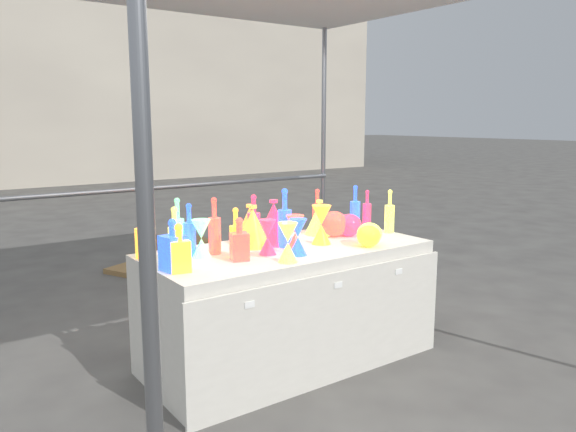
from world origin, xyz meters
TOP-DOWN VIEW (x-y plane):
  - ground at (0.00, 0.00)m, footprint 80.00×80.00m
  - display_table at (0.00, -0.01)m, footprint 1.84×0.83m
  - background_building at (4.00, 14.00)m, footprint 14.00×6.00m
  - cardboard_box_closed at (0.30, 2.20)m, footprint 0.54×0.43m
  - cardboard_box_flat at (0.04, 2.70)m, footprint 0.73×0.65m
  - bottle_0 at (-0.85, 0.27)m, footprint 0.09×0.09m
  - bottle_1 at (-0.60, 0.15)m, footprint 0.09×0.09m
  - bottle_2 at (-0.45, 0.12)m, footprint 0.09×0.09m
  - bottle_3 at (-0.12, 0.22)m, footprint 0.09×0.09m
  - bottle_4 at (-0.73, 0.07)m, footprint 0.09×0.09m
  - bottle_5 at (-0.65, 0.20)m, footprint 0.08×0.08m
  - bottle_6 at (-0.39, -0.02)m, footprint 0.08×0.08m
  - bottle_7 at (-0.01, 0.03)m, footprint 0.10×0.10m
  - decanter_0 at (-0.80, -0.13)m, footprint 0.12×0.12m
  - decanter_1 at (-0.41, -0.10)m, footprint 0.12×0.12m
  - decanter_2 at (-0.81, -0.09)m, footprint 0.13×0.13m
  - hourglass_0 at (-0.02, -0.10)m, footprint 0.14×0.14m
  - hourglass_1 at (-0.21, -0.08)m, footprint 0.11×0.11m
  - hourglass_2 at (-0.22, -0.30)m, footprint 0.12×0.12m
  - hourglass_3 at (-0.56, 0.08)m, footprint 0.15×0.15m
  - hourglass_4 at (0.23, -0.04)m, footprint 0.14×0.14m
  - hourglass_5 at (-0.07, -0.20)m, footprint 0.13×0.13m
  - globe_0 at (0.42, -0.28)m, footprint 0.20×0.20m
  - globe_1 at (0.46, -0.25)m, footprint 0.19×0.19m
  - globe_2 at (0.46, 0.09)m, footprint 0.25×0.25m
  - globe_3 at (0.55, 0.04)m, footprint 0.22×0.22m
  - lampshade_0 at (-0.11, 0.28)m, footprint 0.24×0.24m
  - lampshade_1 at (-0.17, 0.15)m, footprint 0.28×0.28m
  - lampshade_2 at (-0.01, 0.14)m, footprint 0.32×0.32m
  - lampshade_3 at (0.42, 0.21)m, footprint 0.27×0.27m
  - bottle_8 at (0.74, 0.19)m, footprint 0.08×0.08m
  - bottle_9 at (0.47, 0.30)m, footprint 0.08×0.08m
  - bottle_10 at (0.86, 0.19)m, footprint 0.07×0.07m
  - bottle_11 at (0.86, -0.04)m, footprint 0.09×0.09m

SIDE VIEW (x-z plane):
  - ground at x=0.00m, z-range 0.00..0.00m
  - cardboard_box_flat at x=0.04m, z-range 0.00..0.05m
  - cardboard_box_closed at x=0.30m, z-range 0.00..0.36m
  - display_table at x=0.00m, z-range 0.00..0.75m
  - globe_0 at x=0.42m, z-range 0.75..0.87m
  - globe_1 at x=0.46m, z-range 0.75..0.88m
  - globe_3 at x=0.55m, z-range 0.75..0.89m
  - globe_2 at x=0.46m, z-range 0.75..0.90m
  - hourglass_1 at x=-0.21m, z-range 0.75..0.96m
  - hourglass_5 at x=-0.07m, z-range 0.75..0.97m
  - hourglass_0 at x=-0.02m, z-range 0.75..0.97m
  - hourglass_3 at x=-0.56m, z-range 0.75..0.97m
  - hourglass_2 at x=-0.22m, z-range 0.75..0.98m
  - lampshade_3 at x=0.42m, z-range 0.75..0.99m
  - decanter_1 at x=-0.41m, z-range 0.75..1.00m
  - lampshade_0 at x=-0.11m, z-range 0.75..1.00m
  - hourglass_4 at x=0.23m, z-range 0.75..1.00m
  - decanter_0 at x=-0.80m, z-range 0.75..1.01m
  - lampshade_1 at x=-0.17m, z-range 0.75..1.02m
  - decanter_2 at x=-0.81m, z-range 0.75..1.03m
  - bottle_0 at x=-0.85m, z-range 0.75..1.03m
  - bottle_10 at x=0.86m, z-range 0.75..1.03m
  - lampshade_2 at x=-0.01m, z-range 0.75..1.04m
  - bottle_6 at x=-0.39m, z-range 0.75..1.04m
  - bottle_9 at x=0.47m, z-range 0.75..1.06m
  - bottle_11 at x=0.86m, z-range 0.75..1.06m
  - bottle_1 at x=-0.60m, z-range 0.75..1.06m
  - bottle_4 at x=-0.73m, z-range 0.75..1.07m
  - bottle_3 at x=-0.12m, z-range 0.75..1.07m
  - bottle_8 at x=0.74m, z-range 0.75..1.08m
  - bottle_2 at x=-0.45m, z-range 0.75..1.09m
  - bottle_5 at x=-0.65m, z-range 0.75..1.10m
  - bottle_7 at x=-0.01m, z-range 0.75..1.12m
  - background_building at x=4.00m, z-range 0.00..6.00m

